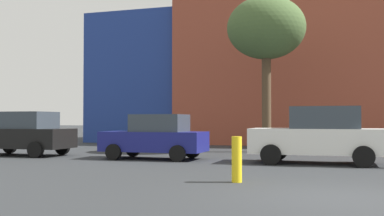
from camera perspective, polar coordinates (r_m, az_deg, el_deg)
name	(u,v)px	position (r m, az deg, el deg)	size (l,w,h in m)	color
ground_plane	(343,198)	(9.25, 18.15, -10.49)	(200.00, 200.00, 0.00)	#2D3033
building_backdrop	(351,68)	(31.27, 19.02, 4.68)	(33.11, 10.45, 11.89)	#9E4733
parked_car_0	(23,134)	(20.27, -20.08, -3.00)	(4.14, 2.03, 1.80)	black
parked_car_1	(155,137)	(17.33, -4.52, -3.57)	(3.85, 1.89, 1.67)	navy
parked_car_2	(319,135)	(16.06, 15.42, -3.26)	(4.40, 2.16, 1.91)	white
bare_tree_0	(266,29)	(21.73, 9.13, 9.55)	(3.59, 3.59, 7.12)	brown
bollard_yellow_0	(237,159)	(10.95, 5.54, -6.32)	(0.24, 0.24, 1.07)	yellow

